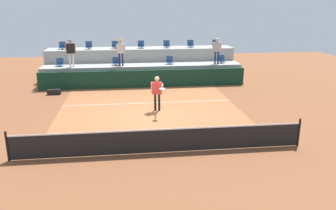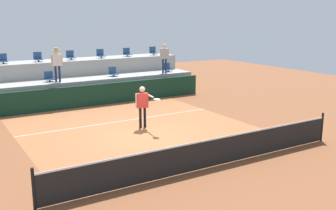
{
  "view_description": "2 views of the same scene",
  "coord_description": "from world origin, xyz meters",
  "px_view_note": "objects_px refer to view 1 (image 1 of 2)",
  "views": [
    {
      "loc": [
        -1.15,
        -15.26,
        5.19
      ],
      "look_at": [
        0.6,
        -1.39,
        1.0
      ],
      "focal_mm": 36.68,
      "sensor_mm": 36.0,
      "label": 1
    },
    {
      "loc": [
        -7.04,
        -13.18,
        4.57
      ],
      "look_at": [
        0.53,
        -0.72,
        1.28
      ],
      "focal_mm": 42.71,
      "sensor_mm": 36.0,
      "label": 2
    }
  ],
  "objects_px": {
    "stadium_chair_upper_right": "(191,44)",
    "stadium_chair_upper_center": "(141,45)",
    "stadium_chair_upper_mid_left": "(115,45)",
    "spectator_leaning_on_rail": "(217,48)",
    "tennis_ball": "(180,90)",
    "stadium_chair_lower_right": "(170,61)",
    "stadium_chair_upper_far_right": "(216,44)",
    "stadium_chair_upper_far_left": "(62,46)",
    "spectator_in_white": "(71,50)",
    "spectator_with_hat": "(121,49)",
    "stadium_chair_lower_far_left": "(60,63)",
    "stadium_chair_lower_far_right": "(221,60)",
    "stadium_chair_upper_mid_right": "(167,45)",
    "equipment_bag": "(54,92)",
    "tennis_player": "(157,90)",
    "stadium_chair_lower_left": "(116,62)",
    "stadium_chair_upper_left": "(89,46)"
  },
  "relations": [
    {
      "from": "stadium_chair_lower_far_right",
      "to": "spectator_leaning_on_rail",
      "type": "distance_m",
      "value": 1.0
    },
    {
      "from": "stadium_chair_upper_far_left",
      "to": "stadium_chair_upper_mid_left",
      "type": "height_order",
      "value": "same"
    },
    {
      "from": "stadium_chair_lower_far_left",
      "to": "tennis_player",
      "type": "height_order",
      "value": "stadium_chair_lower_far_left"
    },
    {
      "from": "stadium_chair_upper_far_left",
      "to": "spectator_in_white",
      "type": "height_order",
      "value": "spectator_in_white"
    },
    {
      "from": "stadium_chair_lower_far_right",
      "to": "spectator_leaning_on_rail",
      "type": "relative_size",
      "value": 0.31
    },
    {
      "from": "stadium_chair_lower_far_right",
      "to": "stadium_chair_upper_right",
      "type": "bearing_deg",
      "value": 134.86
    },
    {
      "from": "stadium_chair_lower_far_left",
      "to": "stadium_chair_upper_mid_right",
      "type": "xyz_separation_m",
      "value": [
        7.13,
        1.8,
        0.85
      ]
    },
    {
      "from": "stadium_chair_upper_center",
      "to": "tennis_player",
      "type": "distance_m",
      "value": 8.15
    },
    {
      "from": "spectator_leaning_on_rail",
      "to": "tennis_ball",
      "type": "bearing_deg",
      "value": -118.81
    },
    {
      "from": "spectator_with_hat",
      "to": "stadium_chair_upper_mid_right",
      "type": "bearing_deg",
      "value": 34.12
    },
    {
      "from": "stadium_chair_upper_mid_right",
      "to": "tennis_ball",
      "type": "bearing_deg",
      "value": -92.71
    },
    {
      "from": "stadium_chair_upper_right",
      "to": "stadium_chair_upper_center",
      "type": "bearing_deg",
      "value": 180.0
    },
    {
      "from": "stadium_chair_upper_far_right",
      "to": "spectator_with_hat",
      "type": "distance_m",
      "value": 7.12
    },
    {
      "from": "stadium_chair_lower_right",
      "to": "stadium_chair_upper_far_right",
      "type": "relative_size",
      "value": 1.0
    },
    {
      "from": "stadium_chair_upper_left",
      "to": "stadium_chair_upper_mid_left",
      "type": "bearing_deg",
      "value": 0.0
    },
    {
      "from": "stadium_chair_upper_left",
      "to": "stadium_chair_upper_mid_left",
      "type": "relative_size",
      "value": 1.0
    },
    {
      "from": "equipment_bag",
      "to": "stadium_chair_upper_far_right",
      "type": "bearing_deg",
      "value": 21.15
    },
    {
      "from": "stadium_chair_upper_right",
      "to": "spectator_with_hat",
      "type": "relative_size",
      "value": 0.3
    },
    {
      "from": "stadium_chair_lower_left",
      "to": "stadium_chair_lower_far_right",
      "type": "distance_m",
      "value": 7.08
    },
    {
      "from": "stadium_chair_lower_right",
      "to": "stadium_chair_upper_far_right",
      "type": "distance_m",
      "value": 4.09
    },
    {
      "from": "spectator_in_white",
      "to": "equipment_bag",
      "type": "bearing_deg",
      "value": -113.18
    },
    {
      "from": "stadium_chair_upper_mid_left",
      "to": "stadium_chair_upper_far_right",
      "type": "distance_m",
      "value": 7.17
    },
    {
      "from": "stadium_chair_upper_far_right",
      "to": "tennis_player",
      "type": "relative_size",
      "value": 0.3
    },
    {
      "from": "stadium_chair_lower_far_left",
      "to": "stadium_chair_upper_center",
      "type": "bearing_deg",
      "value": 18.74
    },
    {
      "from": "stadium_chair_upper_mid_right",
      "to": "stadium_chair_upper_far_left",
      "type": "bearing_deg",
      "value": 180.0
    },
    {
      "from": "spectator_in_white",
      "to": "tennis_ball",
      "type": "relative_size",
      "value": 26.02
    },
    {
      "from": "stadium_chair_upper_center",
      "to": "spectator_in_white",
      "type": "height_order",
      "value": "spectator_in_white"
    },
    {
      "from": "stadium_chair_lower_far_right",
      "to": "equipment_bag",
      "type": "relative_size",
      "value": 0.68
    },
    {
      "from": "stadium_chair_upper_left",
      "to": "spectator_with_hat",
      "type": "bearing_deg",
      "value": -44.84
    },
    {
      "from": "tennis_ball",
      "to": "stadium_chair_lower_far_left",
      "type": "bearing_deg",
      "value": 135.13
    },
    {
      "from": "stadium_chair_upper_far_left",
      "to": "equipment_bag",
      "type": "height_order",
      "value": "stadium_chair_upper_far_left"
    },
    {
      "from": "tennis_player",
      "to": "stadium_chair_upper_center",
      "type": "bearing_deg",
      "value": 92.62
    },
    {
      "from": "stadium_chair_upper_far_left",
      "to": "spectator_with_hat",
      "type": "bearing_deg",
      "value": -28.82
    },
    {
      "from": "stadium_chair_upper_far_left",
      "to": "stadium_chair_upper_mid_left",
      "type": "xyz_separation_m",
      "value": [
        3.57,
        0.0,
        0.0
      ]
    },
    {
      "from": "stadium_chair_lower_far_left",
      "to": "stadium_chair_upper_far_left",
      "type": "bearing_deg",
      "value": 92.05
    },
    {
      "from": "tennis_player",
      "to": "stadium_chair_upper_mid_left",
      "type": "bearing_deg",
      "value": 105.1
    },
    {
      "from": "stadium_chair_lower_right",
      "to": "stadium_chair_lower_far_left",
      "type": "bearing_deg",
      "value": 180.0
    },
    {
      "from": "spectator_leaning_on_rail",
      "to": "stadium_chair_upper_far_right",
      "type": "bearing_deg",
      "value": 77.64
    },
    {
      "from": "tennis_ball",
      "to": "spectator_with_hat",
      "type": "bearing_deg",
      "value": 114.08
    },
    {
      "from": "stadium_chair_lower_right",
      "to": "tennis_ball",
      "type": "xyz_separation_m",
      "value": [
        -0.38,
        -6.7,
        -0.33
      ]
    },
    {
      "from": "tennis_player",
      "to": "spectator_in_white",
      "type": "distance_m",
      "value": 7.73
    },
    {
      "from": "stadium_chair_upper_mid_left",
      "to": "stadium_chair_upper_right",
      "type": "xyz_separation_m",
      "value": [
        5.34,
        0.0,
        0.0
      ]
    },
    {
      "from": "stadium_chair_upper_mid_right",
      "to": "spectator_in_white",
      "type": "distance_m",
      "value": 6.69
    },
    {
      "from": "stadium_chair_lower_far_right",
      "to": "stadium_chair_upper_mid_right",
      "type": "bearing_deg",
      "value": 152.86
    },
    {
      "from": "spectator_leaning_on_rail",
      "to": "tennis_ball",
      "type": "height_order",
      "value": "spectator_leaning_on_rail"
    },
    {
      "from": "stadium_chair_lower_right",
      "to": "stadium_chair_upper_mid_left",
      "type": "bearing_deg",
      "value": 153.43
    },
    {
      "from": "stadium_chair_lower_left",
      "to": "stadium_chair_upper_center",
      "type": "relative_size",
      "value": 1.0
    },
    {
      "from": "stadium_chair_upper_left",
      "to": "spectator_leaning_on_rail",
      "type": "bearing_deg",
      "value": -14.43
    },
    {
      "from": "stadium_chair_lower_far_left",
      "to": "tennis_ball",
      "type": "bearing_deg",
      "value": -44.87
    },
    {
      "from": "stadium_chair_upper_far_right",
      "to": "spectator_with_hat",
      "type": "height_order",
      "value": "spectator_with_hat"
    }
  ]
}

